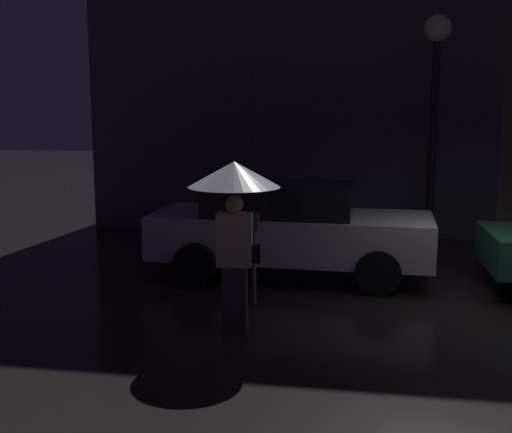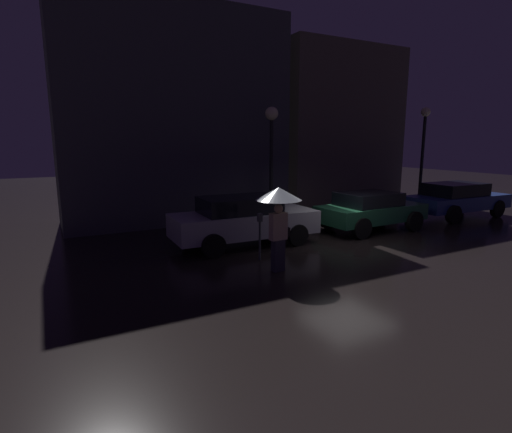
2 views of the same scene
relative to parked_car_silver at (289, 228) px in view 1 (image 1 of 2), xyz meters
The scene contains 6 objects.
ground_plane 3.33m from the parked_car_silver, 28.02° to the right, with size 60.00×60.00×0.00m, color black.
building_facade_left 5.96m from the parked_car_silver, 95.67° to the left, with size 8.66×3.00×8.07m.
parked_car_silver is the anchor object (origin of this frame).
pedestrian_with_umbrella 2.76m from the parked_car_silver, 97.61° to the right, with size 1.11×1.11×2.06m.
parking_meter 1.59m from the parked_car_silver, 100.55° to the right, with size 0.12×0.10×1.26m.
street_lamp_near 4.27m from the parked_car_silver, 45.88° to the left, with size 0.49×0.49×4.38m.
Camera 1 is at (-1.67, -8.50, 2.69)m, focal length 45.00 mm.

